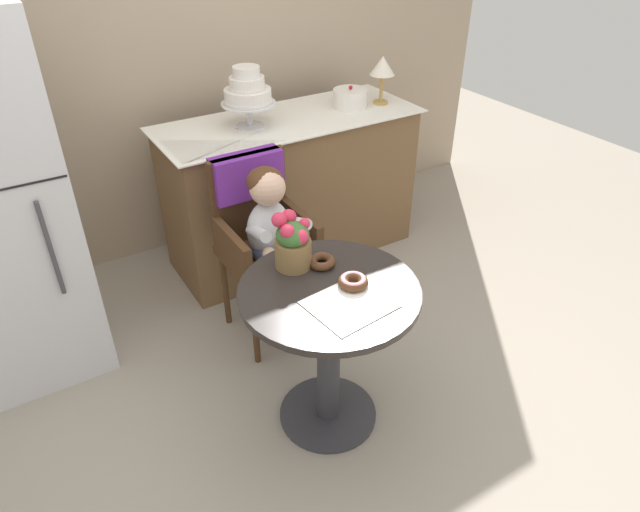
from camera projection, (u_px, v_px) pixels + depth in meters
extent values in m
plane|color=gray|center=(328.00, 414.00, 2.60)|extent=(8.00, 8.00, 0.00)
cube|color=tan|center=(153.00, 30.00, 3.16)|extent=(4.80, 0.10, 2.70)
cylinder|color=#282321|center=(329.00, 292.00, 2.21)|extent=(0.72, 0.72, 0.03)
cylinder|color=#333338|center=(328.00, 359.00, 2.41)|extent=(0.10, 0.10, 0.69)
cylinder|color=#333338|center=(328.00, 413.00, 2.59)|extent=(0.44, 0.44, 0.02)
cube|color=#472D19|center=(269.00, 257.00, 2.83)|extent=(0.42, 0.42, 0.04)
cube|color=#472D19|center=(249.00, 197.00, 2.83)|extent=(0.40, 0.04, 0.46)
cube|color=#472D19|center=(232.00, 249.00, 2.69)|extent=(0.04, 0.38, 0.18)
cube|color=#472D19|center=(301.00, 227.00, 2.85)|extent=(0.04, 0.38, 0.18)
cube|color=#6B2893|center=(247.00, 175.00, 2.76)|extent=(0.36, 0.11, 0.22)
cylinder|color=#472D19|center=(255.00, 327.00, 2.76)|extent=(0.03, 0.03, 0.45)
cylinder|color=#472D19|center=(318.00, 303.00, 2.92)|extent=(0.03, 0.03, 0.45)
cylinder|color=#472D19|center=(225.00, 289.00, 3.02)|extent=(0.03, 0.03, 0.45)
cylinder|color=#472D19|center=(285.00, 269.00, 3.18)|extent=(0.03, 0.03, 0.45)
ellipsoid|color=silver|center=(269.00, 229.00, 2.72)|extent=(0.22, 0.16, 0.30)
sphere|color=#E0B293|center=(267.00, 187.00, 2.59)|extent=(0.17, 0.17, 0.17)
ellipsoid|color=#4C2D19|center=(265.00, 182.00, 2.59)|extent=(0.17, 0.17, 0.14)
cylinder|color=silver|center=(259.00, 234.00, 2.59)|extent=(0.08, 0.23, 0.13)
sphere|color=#E0B293|center=(269.00, 254.00, 2.58)|extent=(0.06, 0.06, 0.06)
cylinder|color=silver|center=(295.00, 223.00, 2.68)|extent=(0.08, 0.23, 0.13)
sphere|color=#E0B293|center=(301.00, 243.00, 2.66)|extent=(0.06, 0.06, 0.06)
cylinder|color=#3F4760|center=(267.00, 259.00, 2.70)|extent=(0.09, 0.22, 0.09)
cylinder|color=#3F4760|center=(280.00, 299.00, 2.72)|extent=(0.08, 0.08, 0.26)
cylinder|color=#3F4760|center=(287.00, 253.00, 2.75)|extent=(0.09, 0.22, 0.09)
cylinder|color=#3F4760|center=(299.00, 292.00, 2.77)|extent=(0.08, 0.08, 0.26)
cube|color=white|center=(349.00, 304.00, 2.11)|extent=(0.32, 0.29, 0.00)
torus|color=#4C2D19|center=(322.00, 262.00, 2.32)|extent=(0.11, 0.11, 0.04)
torus|color=#512D1E|center=(322.00, 260.00, 2.32)|extent=(0.10, 0.10, 0.02)
torus|color=#4C2D19|center=(353.00, 282.00, 2.20)|extent=(0.12, 0.12, 0.04)
torus|color=pink|center=(353.00, 280.00, 2.19)|extent=(0.10, 0.10, 0.02)
cylinder|color=brown|center=(293.00, 253.00, 2.30)|extent=(0.15, 0.15, 0.12)
ellipsoid|color=#38662D|center=(293.00, 234.00, 2.25)|extent=(0.14, 0.14, 0.10)
sphere|color=#D82D4C|center=(304.00, 224.00, 2.25)|extent=(0.04, 0.04, 0.04)
sphere|color=#D82D4C|center=(289.00, 217.00, 2.26)|extent=(0.06, 0.06, 0.06)
sphere|color=#D82D4C|center=(279.00, 220.00, 2.22)|extent=(0.06, 0.06, 0.06)
sphere|color=#D82D4C|center=(287.00, 231.00, 2.20)|extent=(0.06, 0.06, 0.06)
sphere|color=#D82D4C|center=(300.00, 237.00, 2.22)|extent=(0.07, 0.07, 0.07)
cube|color=brown|center=(292.00, 189.00, 3.51)|extent=(1.50, 0.56, 0.90)
cube|color=white|center=(289.00, 119.00, 3.27)|extent=(1.56, 0.62, 0.01)
cylinder|color=silver|center=(250.00, 126.00, 3.15)|extent=(0.16, 0.16, 0.01)
cylinder|color=silver|center=(249.00, 115.00, 3.11)|extent=(0.03, 0.03, 0.12)
cylinder|color=silver|center=(248.00, 103.00, 3.08)|extent=(0.30, 0.30, 0.01)
cylinder|color=white|center=(248.00, 96.00, 3.06)|extent=(0.26, 0.25, 0.08)
cylinder|color=white|center=(248.00, 101.00, 3.07)|extent=(0.26, 0.26, 0.01)
cylinder|color=white|center=(247.00, 83.00, 3.02)|extent=(0.19, 0.19, 0.06)
cylinder|color=white|center=(247.00, 87.00, 3.03)|extent=(0.19, 0.19, 0.01)
cylinder|color=white|center=(246.00, 72.00, 2.99)|extent=(0.15, 0.15, 0.05)
cylinder|color=white|center=(246.00, 75.00, 3.00)|extent=(0.15, 0.15, 0.01)
cylinder|color=white|center=(350.00, 98.00, 3.40)|extent=(0.21, 0.21, 0.11)
sphere|color=red|center=(351.00, 87.00, 3.37)|extent=(0.02, 0.02, 0.02)
cylinder|color=#B28C47|center=(380.00, 102.00, 3.49)|extent=(0.09, 0.09, 0.01)
cylinder|color=#B28C47|center=(381.00, 88.00, 3.44)|extent=(0.02, 0.02, 0.16)
cone|color=silver|center=(383.00, 65.00, 3.36)|extent=(0.15, 0.15, 0.11)
cylinder|color=#3F3F44|center=(51.00, 250.00, 2.35)|extent=(0.02, 0.02, 0.45)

